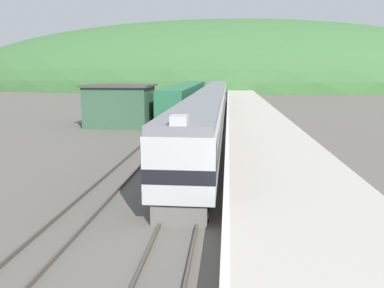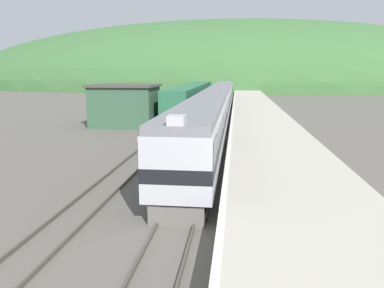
# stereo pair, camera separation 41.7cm
# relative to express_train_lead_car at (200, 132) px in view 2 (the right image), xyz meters

# --- Properties ---
(track_main) EXTENTS (1.52, 180.00, 0.16)m
(track_main) POSITION_rel_express_train_lead_car_xyz_m (0.00, 42.22, -2.06)
(track_main) COLOR #4C443D
(track_main) RESTS_ON ground
(track_siding) EXTENTS (1.52, 180.00, 0.16)m
(track_siding) POSITION_rel_express_train_lead_car_xyz_m (-4.29, 42.22, -2.06)
(track_siding) COLOR #4C443D
(track_siding) RESTS_ON ground
(platform) EXTENTS (6.27, 140.00, 1.12)m
(platform) POSITION_rel_express_train_lead_car_xyz_m (4.83, 22.22, -1.59)
(platform) COLOR #BCB5A5
(platform) RESTS_ON ground
(distant_hills) EXTENTS (208.75, 93.94, 47.32)m
(distant_hills) POSITION_rel_express_train_lead_car_xyz_m (0.00, 118.45, -2.14)
(distant_hills) COLOR #3D6B38
(distant_hills) RESTS_ON ground
(station_shed) EXTENTS (7.05, 6.08, 4.48)m
(station_shed) POSITION_rel_express_train_lead_car_xyz_m (-9.81, 16.70, 0.12)
(station_shed) COLOR #385B42
(station_shed) RESTS_ON ground
(express_train_lead_car) EXTENTS (2.85, 19.52, 4.27)m
(express_train_lead_car) POSITION_rel_express_train_lead_car_xyz_m (0.00, 0.00, 0.00)
(express_train_lead_car) COLOR black
(express_train_lead_car) RESTS_ON ground
(carriage_second) EXTENTS (2.84, 19.85, 3.91)m
(carriage_second) POSITION_rel_express_train_lead_car_xyz_m (0.00, 20.80, -0.01)
(carriage_second) COLOR black
(carriage_second) RESTS_ON ground
(carriage_third) EXTENTS (2.84, 19.85, 3.91)m
(carriage_third) POSITION_rel_express_train_lead_car_xyz_m (0.00, 41.53, -0.01)
(carriage_third) COLOR black
(carriage_third) RESTS_ON ground
(siding_train) EXTENTS (2.90, 37.54, 3.90)m
(siding_train) POSITION_rel_express_train_lead_car_xyz_m (-4.29, 33.51, -0.13)
(siding_train) COLOR black
(siding_train) RESTS_ON ground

